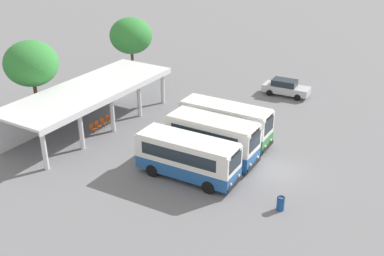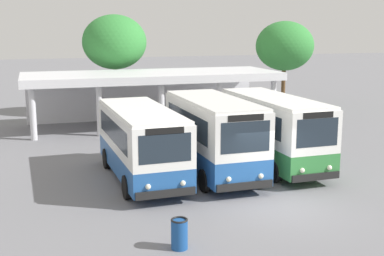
# 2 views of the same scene
# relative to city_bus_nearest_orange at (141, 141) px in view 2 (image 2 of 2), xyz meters

# --- Properties ---
(ground_plane) EXTENTS (180.00, 180.00, 0.00)m
(ground_plane) POSITION_rel_city_bus_nearest_orange_xyz_m (3.98, -4.71, -1.66)
(ground_plane) COLOR slate
(city_bus_nearest_orange) EXTENTS (2.56, 7.24, 2.99)m
(city_bus_nearest_orange) POSITION_rel_city_bus_nearest_orange_xyz_m (0.00, 0.00, 0.00)
(city_bus_nearest_orange) COLOR black
(city_bus_nearest_orange) RESTS_ON ground
(city_bus_second_in_row) EXTENTS (2.50, 6.79, 3.29)m
(city_bus_second_in_row) POSITION_rel_city_bus_nearest_orange_xyz_m (3.05, -0.24, 0.15)
(city_bus_second_in_row) COLOR black
(city_bus_second_in_row) RESTS_ON ground
(city_bus_middle_cream) EXTENTS (2.41, 7.35, 3.19)m
(city_bus_middle_cream) POSITION_rel_city_bus_nearest_orange_xyz_m (6.10, 0.26, 0.10)
(city_bus_middle_cream) COLOR black
(city_bus_middle_cream) RESTS_ON ground
(terminal_canopy) EXTENTS (16.06, 5.71, 3.40)m
(terminal_canopy) POSITION_rel_city_bus_nearest_orange_xyz_m (3.18, 12.14, 0.97)
(terminal_canopy) COLOR silver
(terminal_canopy) RESTS_ON ground
(waiting_chair_end_by_column) EXTENTS (0.46, 0.46, 0.86)m
(waiting_chair_end_by_column) POSITION_rel_city_bus_nearest_orange_xyz_m (1.89, 10.37, -1.14)
(waiting_chair_end_by_column) COLOR slate
(waiting_chair_end_by_column) RESTS_ON ground
(waiting_chair_second_from_end) EXTENTS (0.46, 0.46, 0.86)m
(waiting_chair_second_from_end) POSITION_rel_city_bus_nearest_orange_xyz_m (2.61, 10.45, -1.14)
(waiting_chair_second_from_end) COLOR slate
(waiting_chair_second_from_end) RESTS_ON ground
(waiting_chair_middle_seat) EXTENTS (0.46, 0.46, 0.86)m
(waiting_chair_middle_seat) POSITION_rel_city_bus_nearest_orange_xyz_m (3.32, 10.45, -1.14)
(waiting_chair_middle_seat) COLOR slate
(waiting_chair_middle_seat) RESTS_ON ground
(waiting_chair_fourth_seat) EXTENTS (0.46, 0.46, 0.86)m
(waiting_chair_fourth_seat) POSITION_rel_city_bus_nearest_orange_xyz_m (4.04, 10.48, -1.14)
(waiting_chair_fourth_seat) COLOR slate
(waiting_chair_fourth_seat) RESTS_ON ground
(roadside_tree_behind_canopy) EXTENTS (4.52, 4.52, 7.10)m
(roadside_tree_behind_canopy) POSITION_rel_city_bus_nearest_orange_xyz_m (1.59, 16.28, 3.51)
(roadside_tree_behind_canopy) COLOR brown
(roadside_tree_behind_canopy) RESTS_ON ground
(roadside_tree_east_of_canopy) EXTENTS (4.52, 4.52, 6.69)m
(roadside_tree_east_of_canopy) POSITION_rel_city_bus_nearest_orange_xyz_m (14.88, 16.10, 3.09)
(roadside_tree_east_of_canopy) COLOR brown
(roadside_tree_east_of_canopy) RESTS_ON ground
(litter_bin_apron) EXTENTS (0.49, 0.49, 0.90)m
(litter_bin_apron) POSITION_rel_city_bus_nearest_orange_xyz_m (-0.38, -6.90, -1.21)
(litter_bin_apron) COLOR #19478C
(litter_bin_apron) RESTS_ON ground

